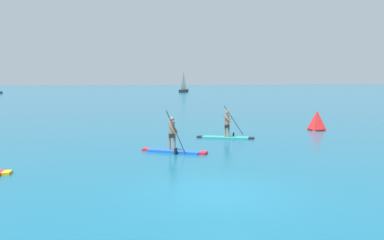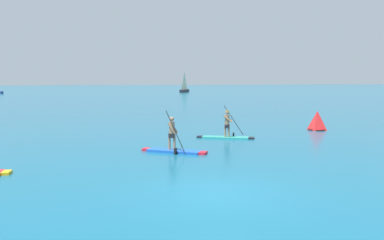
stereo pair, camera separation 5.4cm
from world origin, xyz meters
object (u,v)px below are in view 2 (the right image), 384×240
Objects in this scene: race_marker_buoy at (317,121)px; paddleboarder_mid_center at (174,146)px; paddleboarder_far_right at (226,132)px; sailboat_right_horizon at (184,89)px.

paddleboarder_mid_center is at bearing -150.29° from race_marker_buoy.
paddleboarder_mid_center is 2.15× the size of race_marker_buoy.
paddleboarder_mid_center is 5.26m from paddleboarder_far_right.
race_marker_buoy is 76.21m from sailboat_right_horizon.
paddleboarder_mid_center is 0.45× the size of sailboat_right_horizon.
sailboat_right_horizon is (10.93, 78.43, 0.41)m from paddleboarder_far_right.
paddleboarder_far_right is (3.65, 3.78, 0.02)m from paddleboarder_mid_center.
paddleboarder_mid_center is 0.91× the size of paddleboarder_far_right.
paddleboarder_far_right is 2.37× the size of race_marker_buoy.
race_marker_buoy is at bearing -162.26° from sailboat_right_horizon.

